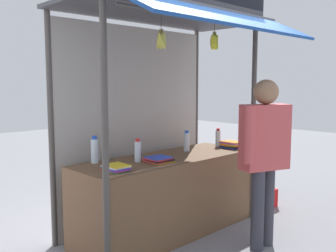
{
  "coord_description": "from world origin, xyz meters",
  "views": [
    {
      "loc": [
        -2.89,
        -2.98,
        1.69
      ],
      "look_at": [
        0.0,
        0.0,
        1.22
      ],
      "focal_mm": 40.49,
      "sensor_mm": 36.0,
      "label": 1
    }
  ],
  "objects_px": {
    "water_bottle_far_left": "(187,141)",
    "banana_bunch_leftmost": "(214,42)",
    "water_bottle_right": "(95,150)",
    "magazine_stack_far_right": "(116,168)",
    "magazine_stack_mid_right": "(159,159)",
    "magazine_stack_front_left": "(231,145)",
    "water_bottle_back_left": "(218,138)",
    "banana_bunch_inner_right": "(161,40)",
    "water_bottle_left": "(138,151)",
    "vendor_person": "(264,148)",
    "plastic_crate": "(260,198)"
  },
  "relations": [
    {
      "from": "water_bottle_far_left",
      "to": "banana_bunch_leftmost",
      "type": "relative_size",
      "value": 0.91
    },
    {
      "from": "water_bottle_right",
      "to": "magazine_stack_far_right",
      "type": "height_order",
      "value": "water_bottle_right"
    },
    {
      "from": "magazine_stack_mid_right",
      "to": "water_bottle_right",
      "type": "bearing_deg",
      "value": 139.95
    },
    {
      "from": "magazine_stack_front_left",
      "to": "magazine_stack_far_right",
      "type": "bearing_deg",
      "value": 179.78
    },
    {
      "from": "water_bottle_far_left",
      "to": "water_bottle_right",
      "type": "xyz_separation_m",
      "value": [
        -1.18,
        0.19,
        0.01
      ]
    },
    {
      "from": "water_bottle_back_left",
      "to": "banana_bunch_inner_right",
      "type": "distance_m",
      "value": 1.93
    },
    {
      "from": "water_bottle_far_left",
      "to": "water_bottle_left",
      "type": "relative_size",
      "value": 1.03
    },
    {
      "from": "water_bottle_far_left",
      "to": "magazine_stack_mid_right",
      "type": "distance_m",
      "value": 0.72
    },
    {
      "from": "banana_bunch_inner_right",
      "to": "water_bottle_left",
      "type": "bearing_deg",
      "value": 74.07
    },
    {
      "from": "water_bottle_back_left",
      "to": "magazine_stack_mid_right",
      "type": "xyz_separation_m",
      "value": [
        -1.2,
        -0.17,
        -0.09
      ]
    },
    {
      "from": "banana_bunch_leftmost",
      "to": "vendor_person",
      "type": "bearing_deg",
      "value": -64.54
    },
    {
      "from": "water_bottle_right",
      "to": "vendor_person",
      "type": "xyz_separation_m",
      "value": [
        1.18,
        -1.27,
        0.04
      ]
    },
    {
      "from": "water_bottle_right",
      "to": "water_bottle_left",
      "type": "height_order",
      "value": "water_bottle_right"
    },
    {
      "from": "water_bottle_right",
      "to": "plastic_crate",
      "type": "xyz_separation_m",
      "value": [
        2.3,
        -0.54,
        -0.88
      ]
    },
    {
      "from": "water_bottle_right",
      "to": "water_bottle_left",
      "type": "distance_m",
      "value": 0.44
    },
    {
      "from": "magazine_stack_front_left",
      "to": "water_bottle_back_left",
      "type": "bearing_deg",
      "value": 100.86
    },
    {
      "from": "banana_bunch_inner_right",
      "to": "vendor_person",
      "type": "distance_m",
      "value": 1.49
    },
    {
      "from": "banana_bunch_leftmost",
      "to": "magazine_stack_front_left",
      "type": "bearing_deg",
      "value": 23.42
    },
    {
      "from": "water_bottle_far_left",
      "to": "magazine_stack_far_right",
      "type": "relative_size",
      "value": 0.95
    },
    {
      "from": "magazine_stack_far_right",
      "to": "water_bottle_left",
      "type": "bearing_deg",
      "value": 23.09
    },
    {
      "from": "water_bottle_right",
      "to": "banana_bunch_inner_right",
      "type": "bearing_deg",
      "value": -75.36
    },
    {
      "from": "water_bottle_right",
      "to": "banana_bunch_inner_right",
      "type": "xyz_separation_m",
      "value": [
        0.21,
        -0.79,
        1.07
      ]
    },
    {
      "from": "plastic_crate",
      "to": "water_bottle_left",
      "type": "bearing_deg",
      "value": 171.86
    },
    {
      "from": "magazine_stack_front_left",
      "to": "banana_bunch_leftmost",
      "type": "relative_size",
      "value": 1.0
    },
    {
      "from": "water_bottle_far_left",
      "to": "magazine_stack_front_left",
      "type": "bearing_deg",
      "value": -24.25
    },
    {
      "from": "water_bottle_left",
      "to": "banana_bunch_inner_right",
      "type": "bearing_deg",
      "value": -105.93
    },
    {
      "from": "magazine_stack_mid_right",
      "to": "banana_bunch_inner_right",
      "type": "relative_size",
      "value": 0.83
    },
    {
      "from": "magazine_stack_far_right",
      "to": "banana_bunch_inner_right",
      "type": "xyz_separation_m",
      "value": [
        0.26,
        -0.35,
        1.17
      ]
    },
    {
      "from": "banana_bunch_leftmost",
      "to": "water_bottle_right",
      "type": "bearing_deg",
      "value": 140.28
    },
    {
      "from": "magazine_stack_front_left",
      "to": "vendor_person",
      "type": "height_order",
      "value": "vendor_person"
    },
    {
      "from": "water_bottle_right",
      "to": "magazine_stack_mid_right",
      "type": "xyz_separation_m",
      "value": [
        0.51,
        -0.43,
        -0.11
      ]
    },
    {
      "from": "plastic_crate",
      "to": "water_bottle_far_left",
      "type": "bearing_deg",
      "value": 162.6
    },
    {
      "from": "banana_bunch_leftmost",
      "to": "magazine_stack_far_right",
      "type": "bearing_deg",
      "value": 160.75
    },
    {
      "from": "water_bottle_right",
      "to": "banana_bunch_leftmost",
      "type": "relative_size",
      "value": 1.02
    },
    {
      "from": "water_bottle_right",
      "to": "magazine_stack_far_right",
      "type": "distance_m",
      "value": 0.45
    },
    {
      "from": "water_bottle_right",
      "to": "vendor_person",
      "type": "distance_m",
      "value": 1.73
    },
    {
      "from": "water_bottle_left",
      "to": "magazine_stack_far_right",
      "type": "relative_size",
      "value": 0.92
    },
    {
      "from": "water_bottle_far_left",
      "to": "magazine_stack_front_left",
      "type": "distance_m",
      "value": 0.62
    },
    {
      "from": "water_bottle_far_left",
      "to": "magazine_stack_mid_right",
      "type": "relative_size",
      "value": 0.95
    },
    {
      "from": "water_bottle_right",
      "to": "banana_bunch_leftmost",
      "type": "height_order",
      "value": "banana_bunch_leftmost"
    },
    {
      "from": "water_bottle_far_left",
      "to": "plastic_crate",
      "type": "height_order",
      "value": "water_bottle_far_left"
    },
    {
      "from": "banana_bunch_inner_right",
      "to": "banana_bunch_leftmost",
      "type": "distance_m",
      "value": 0.75
    },
    {
      "from": "water_bottle_left",
      "to": "magazine_stack_far_right",
      "type": "height_order",
      "value": "water_bottle_left"
    },
    {
      "from": "banana_bunch_leftmost",
      "to": "vendor_person",
      "type": "height_order",
      "value": "banana_bunch_leftmost"
    },
    {
      "from": "magazine_stack_mid_right",
      "to": "magazine_stack_front_left",
      "type": "bearing_deg",
      "value": -0.95
    },
    {
      "from": "magazine_stack_far_right",
      "to": "magazine_stack_front_left",
      "type": "bearing_deg",
      "value": -0.22
    },
    {
      "from": "vendor_person",
      "to": "water_bottle_back_left",
      "type": "bearing_deg",
      "value": -96.57
    },
    {
      "from": "water_bottle_right",
      "to": "water_bottle_far_left",
      "type": "bearing_deg",
      "value": -9.29
    },
    {
      "from": "magazine_stack_far_right",
      "to": "plastic_crate",
      "type": "distance_m",
      "value": 2.48
    },
    {
      "from": "water_bottle_left",
      "to": "magazine_stack_front_left",
      "type": "bearing_deg",
      "value": -7.44
    }
  ]
}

